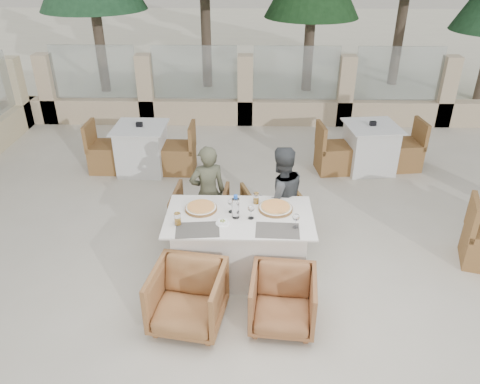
{
  "coord_description": "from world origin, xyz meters",
  "views": [
    {
      "loc": [
        0.1,
        -4.39,
        3.44
      ],
      "look_at": [
        -0.0,
        0.21,
        0.9
      ],
      "focal_mm": 35.0,
      "sensor_mm": 36.0,
      "label": 1
    }
  ],
  "objects_px": {
    "water_bottle": "(236,207)",
    "armchair_near_right": "(283,300)",
    "beer_glass_left": "(178,219)",
    "armchair_near_left": "(188,298)",
    "pizza_right": "(276,208)",
    "dining_table": "(239,245)",
    "armchair_far_right": "(271,209)",
    "pizza_left": "(201,208)",
    "wine_glass_near": "(251,211)",
    "wine_glass_corner": "(296,220)",
    "beer_glass_right": "(256,198)",
    "wine_glass_centre": "(231,205)",
    "armchair_far_left": "(201,212)",
    "diner_left": "(208,193)",
    "bg_table_a": "(142,149)",
    "bg_table_b": "(369,148)",
    "diner_right": "(280,198)",
    "olive_dish": "(223,222)"
  },
  "relations": [
    {
      "from": "pizza_left",
      "to": "water_bottle",
      "type": "relative_size",
      "value": 1.3
    },
    {
      "from": "pizza_right",
      "to": "beer_glass_right",
      "type": "distance_m",
      "value": 0.26
    },
    {
      "from": "wine_glass_centre",
      "to": "olive_dish",
      "type": "relative_size",
      "value": 1.67
    },
    {
      "from": "bg_table_a",
      "to": "armchair_near_left",
      "type": "bearing_deg",
      "value": -70.3
    },
    {
      "from": "pizza_right",
      "to": "armchair_near_left",
      "type": "bearing_deg",
      "value": -133.13
    },
    {
      "from": "wine_glass_centre",
      "to": "wine_glass_corner",
      "type": "height_order",
      "value": "same"
    },
    {
      "from": "olive_dish",
      "to": "bg_table_a",
      "type": "xyz_separation_m",
      "value": [
        -1.48,
        2.81,
        -0.41
      ]
    },
    {
      "from": "beer_glass_left",
      "to": "bg_table_b",
      "type": "distance_m",
      "value": 4.04
    },
    {
      "from": "pizza_right",
      "to": "wine_glass_centre",
      "type": "relative_size",
      "value": 2.05
    },
    {
      "from": "pizza_right",
      "to": "bg_table_a",
      "type": "xyz_separation_m",
      "value": [
        -2.05,
        2.51,
        -0.41
      ]
    },
    {
      "from": "water_bottle",
      "to": "wine_glass_centre",
      "type": "bearing_deg",
      "value": 114.67
    },
    {
      "from": "armchair_near_left",
      "to": "diner_right",
      "type": "bearing_deg",
      "value": 65.02
    },
    {
      "from": "bg_table_b",
      "to": "beer_glass_left",
      "type": "bearing_deg",
      "value": -139.59
    },
    {
      "from": "water_bottle",
      "to": "armchair_near_right",
      "type": "bearing_deg",
      "value": -57.68
    },
    {
      "from": "bg_table_a",
      "to": "armchair_near_right",
      "type": "bearing_deg",
      "value": -57.58
    },
    {
      "from": "wine_glass_near",
      "to": "armchair_near_left",
      "type": "height_order",
      "value": "wine_glass_near"
    },
    {
      "from": "wine_glass_centre",
      "to": "bg_table_a",
      "type": "xyz_separation_m",
      "value": [
        -1.56,
        2.57,
        -0.48
      ]
    },
    {
      "from": "wine_glass_near",
      "to": "armchair_near_right",
      "type": "xyz_separation_m",
      "value": [
        0.32,
        -0.75,
        -0.57
      ]
    },
    {
      "from": "armchair_far_right",
      "to": "armchair_far_left",
      "type": "bearing_deg",
      "value": -11.2
    },
    {
      "from": "armchair_near_right",
      "to": "bg_table_a",
      "type": "distance_m",
      "value": 4.03
    },
    {
      "from": "dining_table",
      "to": "armchair_near_left",
      "type": "xyz_separation_m",
      "value": [
        -0.49,
        -0.8,
        -0.06
      ]
    },
    {
      "from": "wine_glass_corner",
      "to": "beer_glass_left",
      "type": "xyz_separation_m",
      "value": [
        -1.23,
        0.03,
        -0.02
      ]
    },
    {
      "from": "pizza_left",
      "to": "wine_glass_near",
      "type": "relative_size",
      "value": 1.92
    },
    {
      "from": "bg_table_a",
      "to": "beer_glass_right",
      "type": "bearing_deg",
      "value": -51.22
    },
    {
      "from": "wine_glass_corner",
      "to": "armchair_near_left",
      "type": "relative_size",
      "value": 0.26
    },
    {
      "from": "pizza_right",
      "to": "armchair_far_left",
      "type": "height_order",
      "value": "pizza_right"
    },
    {
      "from": "pizza_right",
      "to": "wine_glass_near",
      "type": "bearing_deg",
      "value": -145.63
    },
    {
      "from": "olive_dish",
      "to": "bg_table_b",
      "type": "distance_m",
      "value": 3.71
    },
    {
      "from": "diner_left",
      "to": "bg_table_b",
      "type": "height_order",
      "value": "diner_left"
    },
    {
      "from": "pizza_left",
      "to": "beer_glass_right",
      "type": "relative_size",
      "value": 2.75
    },
    {
      "from": "wine_glass_near",
      "to": "wine_glass_corner",
      "type": "bearing_deg",
      "value": -20.07
    },
    {
      "from": "water_bottle",
      "to": "diner_left",
      "type": "xyz_separation_m",
      "value": [
        -0.37,
        0.79,
        -0.28
      ]
    },
    {
      "from": "wine_glass_centre",
      "to": "armchair_near_left",
      "type": "bearing_deg",
      "value": -114.29
    },
    {
      "from": "wine_glass_centre",
      "to": "bg_table_a",
      "type": "height_order",
      "value": "wine_glass_centre"
    },
    {
      "from": "wine_glass_near",
      "to": "armchair_near_left",
      "type": "relative_size",
      "value": 0.26
    },
    {
      "from": "beer_glass_left",
      "to": "armchair_near_left",
      "type": "relative_size",
      "value": 0.2
    },
    {
      "from": "armchair_far_left",
      "to": "armchair_far_right",
      "type": "xyz_separation_m",
      "value": [
        0.9,
        0.11,
        -0.01
      ]
    },
    {
      "from": "wine_glass_corner",
      "to": "beer_glass_right",
      "type": "height_order",
      "value": "wine_glass_corner"
    },
    {
      "from": "olive_dish",
      "to": "armchair_near_left",
      "type": "bearing_deg",
      "value": -116.14
    },
    {
      "from": "water_bottle",
      "to": "wine_glass_centre",
      "type": "height_order",
      "value": "water_bottle"
    },
    {
      "from": "armchair_far_left",
      "to": "bg_table_b",
      "type": "xyz_separation_m",
      "value": [
        2.58,
        1.96,
        0.07
      ]
    },
    {
      "from": "pizza_right",
      "to": "pizza_left",
      "type": "bearing_deg",
      "value": -178.76
    },
    {
      "from": "wine_glass_near",
      "to": "bg_table_b",
      "type": "height_order",
      "value": "wine_glass_near"
    },
    {
      "from": "wine_glass_corner",
      "to": "armchair_far_right",
      "type": "xyz_separation_m",
      "value": [
        -0.2,
        1.15,
        -0.56
      ]
    },
    {
      "from": "armchair_near_left",
      "to": "beer_glass_right",
      "type": "bearing_deg",
      "value": 67.88
    },
    {
      "from": "water_bottle",
      "to": "wine_glass_near",
      "type": "distance_m",
      "value": 0.17
    },
    {
      "from": "dining_table",
      "to": "pizza_right",
      "type": "height_order",
      "value": "pizza_right"
    },
    {
      "from": "bg_table_a",
      "to": "bg_table_b",
      "type": "bearing_deg",
      "value": 3.12
    },
    {
      "from": "diner_right",
      "to": "wine_glass_corner",
      "type": "bearing_deg",
      "value": 76.13
    },
    {
      "from": "dining_table",
      "to": "armchair_far_right",
      "type": "distance_m",
      "value": 1.01
    }
  ]
}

